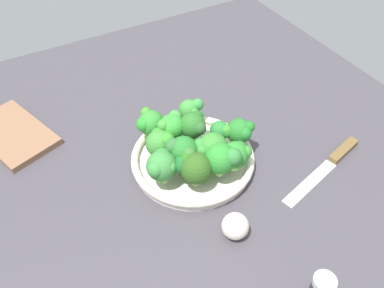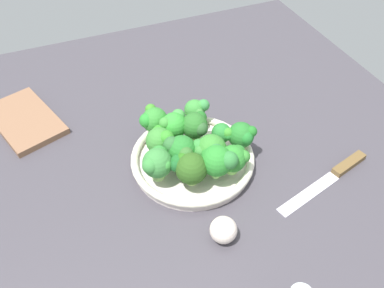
# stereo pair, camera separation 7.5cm
# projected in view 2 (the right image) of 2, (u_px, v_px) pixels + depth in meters

# --- Properties ---
(ground_plane) EXTENTS (1.30, 1.30, 0.03)m
(ground_plane) POSITION_uv_depth(u_px,v_px,m) (180.00, 171.00, 0.92)
(ground_plane) COLOR #423E45
(bowl) EXTENTS (0.28, 0.28, 0.03)m
(bowl) POSITION_uv_depth(u_px,v_px,m) (192.00, 158.00, 0.91)
(bowl) COLOR silver
(bowl) RESTS_ON ground_plane
(broccoli_floret_0) EXTENTS (0.07, 0.07, 0.08)m
(broccoli_floret_0) POSITION_uv_depth(u_px,v_px,m) (180.00, 150.00, 0.85)
(broccoli_floret_0) COLOR #7FB560
(broccoli_floret_0) RESTS_ON bowl
(broccoli_floret_1) EXTENTS (0.06, 0.06, 0.07)m
(broccoli_floret_1) POSITION_uv_depth(u_px,v_px,m) (234.00, 158.00, 0.84)
(broccoli_floret_1) COLOR #8FD365
(broccoli_floret_1) RESTS_ON bowl
(broccoli_floret_2) EXTENTS (0.06, 0.07, 0.07)m
(broccoli_floret_2) POSITION_uv_depth(u_px,v_px,m) (154.00, 120.00, 0.92)
(broccoli_floret_2) COLOR #99D068
(broccoli_floret_2) RESTS_ON bowl
(broccoli_floret_3) EXTENTS (0.06, 0.06, 0.06)m
(broccoli_floret_3) POSITION_uv_depth(u_px,v_px,m) (197.00, 109.00, 0.96)
(broccoli_floret_3) COLOR #93D26C
(broccoli_floret_3) RESTS_ON bowl
(broccoli_floret_4) EXTENTS (0.07, 0.07, 0.07)m
(broccoli_floret_4) POSITION_uv_depth(u_px,v_px,m) (187.00, 168.00, 0.82)
(broccoli_floret_4) COLOR #90BF5B
(broccoli_floret_4) RESTS_ON bowl
(broccoli_floret_5) EXTENTS (0.07, 0.06, 0.07)m
(broccoli_floret_5) POSITION_uv_depth(u_px,v_px,m) (160.00, 140.00, 0.88)
(broccoli_floret_5) COLOR #77C24D
(broccoli_floret_5) RESTS_ON bowl
(broccoli_floret_6) EXTENTS (0.07, 0.07, 0.07)m
(broccoli_floret_6) POSITION_uv_depth(u_px,v_px,m) (157.00, 163.00, 0.82)
(broccoli_floret_6) COLOR #81B35E
(broccoli_floret_6) RESTS_ON bowl
(broccoli_floret_7) EXTENTS (0.06, 0.06, 0.06)m
(broccoli_floret_7) POSITION_uv_depth(u_px,v_px,m) (242.00, 136.00, 0.89)
(broccoli_floret_7) COLOR #89C564
(broccoli_floret_7) RESTS_ON bowl
(broccoli_floret_8) EXTENTS (0.05, 0.05, 0.06)m
(broccoli_floret_8) POSITION_uv_depth(u_px,v_px,m) (223.00, 134.00, 0.90)
(broccoli_floret_8) COLOR #7EB85D
(broccoli_floret_8) RESTS_ON bowl
(broccoli_floret_9) EXTENTS (0.06, 0.07, 0.08)m
(broccoli_floret_9) POSITION_uv_depth(u_px,v_px,m) (174.00, 125.00, 0.90)
(broccoli_floret_9) COLOR #80B65B
(broccoli_floret_9) RESTS_ON bowl
(broccoli_floret_10) EXTENTS (0.07, 0.07, 0.08)m
(broccoli_floret_10) POSITION_uv_depth(u_px,v_px,m) (210.00, 150.00, 0.85)
(broccoli_floret_10) COLOR #91CC63
(broccoli_floret_10) RESTS_ON bowl
(broccoli_floret_11) EXTENTS (0.06, 0.06, 0.08)m
(broccoli_floret_11) POSITION_uv_depth(u_px,v_px,m) (196.00, 126.00, 0.90)
(broccoli_floret_11) COLOR #8DCE59
(broccoli_floret_11) RESTS_ON bowl
(broccoli_floret_12) EXTENTS (0.07, 0.07, 0.08)m
(broccoli_floret_12) POSITION_uv_depth(u_px,v_px,m) (218.00, 161.00, 0.82)
(broccoli_floret_12) COLOR #85CC64
(broccoli_floret_12) RESTS_ON bowl
(knife) EXTENTS (0.09, 0.26, 0.01)m
(knife) POSITION_uv_depth(u_px,v_px,m) (335.00, 174.00, 0.89)
(knife) COLOR silver
(knife) RESTS_ON ground_plane
(cutting_board) EXTENTS (0.25, 0.20, 0.02)m
(cutting_board) POSITION_uv_depth(u_px,v_px,m) (25.00, 120.00, 1.02)
(cutting_board) COLOR #875E43
(cutting_board) RESTS_ON ground_plane
(garlic_bulb) EXTENTS (0.05, 0.05, 0.05)m
(garlic_bulb) POSITION_uv_depth(u_px,v_px,m) (223.00, 230.00, 0.77)
(garlic_bulb) COLOR silver
(garlic_bulb) RESTS_ON ground_plane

